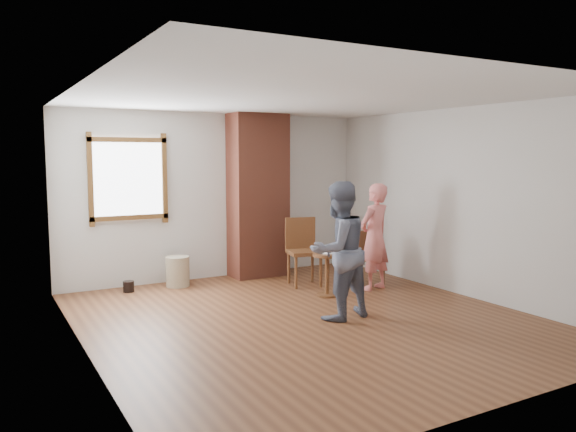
{
  "coord_description": "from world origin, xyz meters",
  "views": [
    {
      "loc": [
        -3.41,
        -5.55,
        1.93
      ],
      "look_at": [
        0.19,
        0.8,
        1.15
      ],
      "focal_mm": 35.0,
      "sensor_mm": 36.0,
      "label": 1
    }
  ],
  "objects_px": {
    "person_pink": "(375,237)",
    "side_table": "(327,267)",
    "dining_chair_left": "(303,247)",
    "man": "(338,251)",
    "dining_chair_right": "(366,254)",
    "stoneware_crock": "(178,271)"
  },
  "relations": [
    {
      "from": "person_pink",
      "to": "side_table",
      "type": "bearing_deg",
      "value": -15.11
    },
    {
      "from": "dining_chair_left",
      "to": "side_table",
      "type": "relative_size",
      "value": 1.67
    },
    {
      "from": "side_table",
      "to": "man",
      "type": "bearing_deg",
      "value": -116.48
    },
    {
      "from": "man",
      "to": "person_pink",
      "type": "height_order",
      "value": "man"
    },
    {
      "from": "dining_chair_right",
      "to": "person_pink",
      "type": "xyz_separation_m",
      "value": [
        -0.12,
        -0.34,
        0.32
      ]
    },
    {
      "from": "stoneware_crock",
      "to": "dining_chair_right",
      "type": "relative_size",
      "value": 0.56
    },
    {
      "from": "dining_chair_left",
      "to": "dining_chair_right",
      "type": "height_order",
      "value": "dining_chair_left"
    },
    {
      "from": "stoneware_crock",
      "to": "side_table",
      "type": "distance_m",
      "value": 2.27
    },
    {
      "from": "side_table",
      "to": "man",
      "type": "distance_m",
      "value": 1.14
    },
    {
      "from": "dining_chair_left",
      "to": "man",
      "type": "distance_m",
      "value": 1.86
    },
    {
      "from": "man",
      "to": "person_pink",
      "type": "distance_m",
      "value": 1.61
    },
    {
      "from": "dining_chair_left",
      "to": "man",
      "type": "xyz_separation_m",
      "value": [
        -0.56,
        -1.75,
        0.26
      ]
    },
    {
      "from": "dining_chair_left",
      "to": "side_table",
      "type": "bearing_deg",
      "value": -83.0
    },
    {
      "from": "side_table",
      "to": "person_pink",
      "type": "relative_size",
      "value": 0.39
    },
    {
      "from": "dining_chair_right",
      "to": "side_table",
      "type": "distance_m",
      "value": 1.01
    },
    {
      "from": "dining_chair_right",
      "to": "side_table",
      "type": "height_order",
      "value": "dining_chair_right"
    },
    {
      "from": "dining_chair_left",
      "to": "man",
      "type": "bearing_deg",
      "value": -94.5
    },
    {
      "from": "dining_chair_right",
      "to": "dining_chair_left",
      "type": "bearing_deg",
      "value": 144.73
    },
    {
      "from": "man",
      "to": "dining_chair_left",
      "type": "bearing_deg",
      "value": -115.88
    },
    {
      "from": "dining_chair_right",
      "to": "man",
      "type": "relative_size",
      "value": 0.49
    },
    {
      "from": "stoneware_crock",
      "to": "person_pink",
      "type": "relative_size",
      "value": 0.29
    },
    {
      "from": "side_table",
      "to": "dining_chair_left",
      "type": "bearing_deg",
      "value": 83.69
    }
  ]
}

